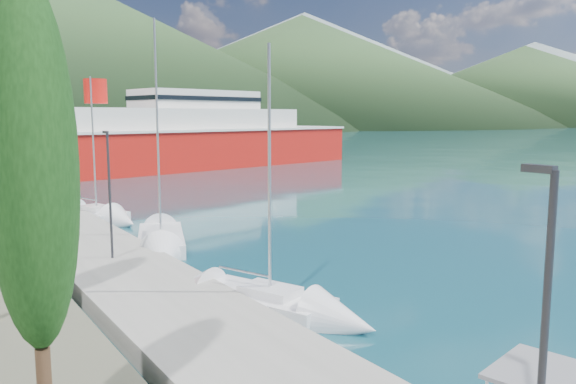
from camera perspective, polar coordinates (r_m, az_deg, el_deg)
ground at (r=132.01m, az=-26.67°, el=3.67°), size 1400.00×1400.00×0.00m
quay at (r=38.20m, az=-21.81°, el=-3.61°), size 5.00×88.00×0.80m
hills_far at (r=652.07m, az=-20.52°, el=13.45°), size 1480.00×900.00×180.00m
hills_near at (r=402.18m, az=-17.64°, el=13.37°), size 1010.00×520.00×115.00m
lamp_posts at (r=27.81m, az=-17.72°, el=0.20°), size 0.15×44.61×6.06m
sailboat_near at (r=21.40m, az=1.49°, el=-12.09°), size 4.95×8.03×11.10m
sailboat_mid at (r=31.28m, az=-12.74°, el=-5.81°), size 5.76×9.88×13.83m
sailboat_far at (r=41.83m, az=-17.78°, el=-2.58°), size 4.53×8.04×11.26m
ferry at (r=81.18m, az=-12.90°, el=5.00°), size 66.07×25.33×12.84m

